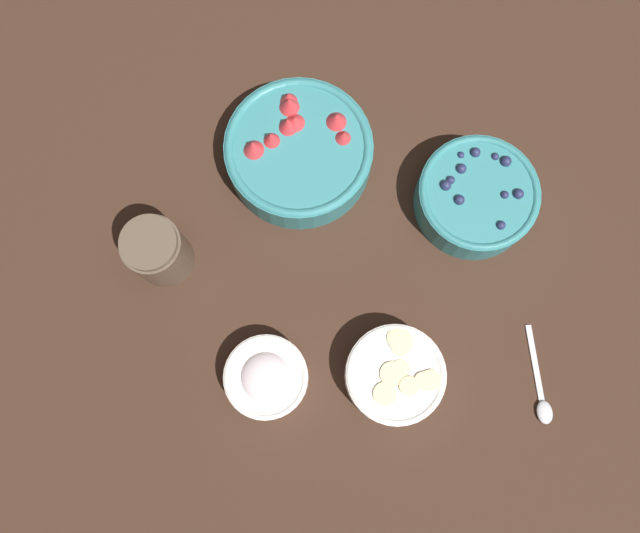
% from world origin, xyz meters
% --- Properties ---
extents(ground_plane, '(4.00, 4.00, 0.00)m').
position_xyz_m(ground_plane, '(0.00, 0.00, 0.00)').
color(ground_plane, '#382319').
extents(bowl_strawberries, '(0.21, 0.21, 0.08)m').
position_xyz_m(bowl_strawberries, '(0.14, -0.10, 0.04)').
color(bowl_strawberries, teal).
rests_on(bowl_strawberries, ground_plane).
extents(bowl_blueberries, '(0.17, 0.17, 0.07)m').
position_xyz_m(bowl_blueberries, '(-0.11, -0.18, 0.03)').
color(bowl_blueberries, teal).
rests_on(bowl_blueberries, ground_plane).
extents(bowl_bananas, '(0.13, 0.13, 0.05)m').
position_xyz_m(bowl_bananas, '(-0.14, 0.09, 0.03)').
color(bowl_bananas, white).
rests_on(bowl_bananas, ground_plane).
extents(bowl_cream, '(0.11, 0.11, 0.05)m').
position_xyz_m(bowl_cream, '(-0.00, 0.19, 0.03)').
color(bowl_cream, white).
rests_on(bowl_cream, ground_plane).
extents(jar_chocolate, '(0.08, 0.08, 0.10)m').
position_xyz_m(jar_chocolate, '(0.22, 0.13, 0.05)').
color(jar_chocolate, brown).
rests_on(jar_chocolate, ground_plane).
extents(spoon, '(0.10, 0.12, 0.01)m').
position_xyz_m(spoon, '(-0.33, 0.00, 0.00)').
color(spoon, silver).
rests_on(spoon, ground_plane).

